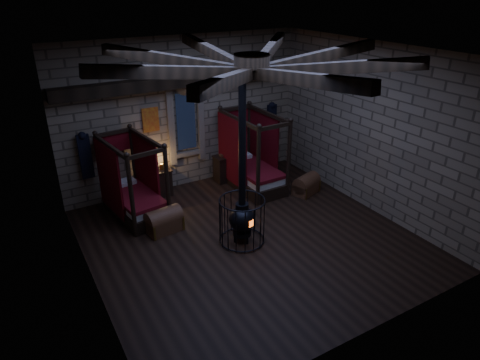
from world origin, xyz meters
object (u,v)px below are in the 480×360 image
bed_left (134,197)px  trunk_left (164,221)px  stove (242,217)px  bed_right (252,169)px  trunk_right (306,185)px

bed_left → trunk_left: bed_left is taller
trunk_left → stove: size_ratio=0.22×
bed_left → bed_right: (3.44, -0.09, 0.04)m
bed_right → trunk_right: size_ratio=2.45×
bed_left → stove: (1.73, -2.46, 0.14)m
bed_left → bed_right: bearing=-9.4°
bed_right → stove: (-1.70, -2.37, 0.10)m
bed_left → trunk_left: bearing=-80.9°
bed_left → stove: 3.01m
trunk_right → stove: 3.08m
trunk_left → bed_left: bearing=99.3°
trunk_right → bed_right: bearing=114.3°
trunk_left → trunk_right: trunk_left is taller
trunk_right → stove: (-2.80, -1.22, 0.39)m
bed_left → stove: bearing=-62.7°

